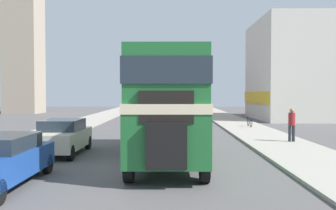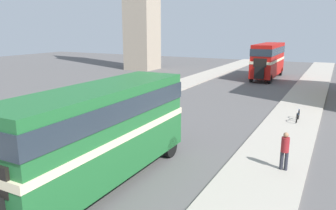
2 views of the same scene
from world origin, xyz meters
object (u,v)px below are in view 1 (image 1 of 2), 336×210
double_decker_bus (168,99)px  car_parked_near (1,160)px  bus_distant (172,93)px  pedestrian_walking (292,123)px  car_parked_mid (62,136)px  bicycle_on_pavement (250,122)px

double_decker_bus → car_parked_near: double_decker_bus is taller
bus_distant → pedestrian_walking: bearing=-77.4°
car_parked_mid → pedestrian_walking: 11.76m
double_decker_bus → bicycle_on_pavement: double_decker_bus is taller
double_decker_bus → pedestrian_walking: double_decker_bus is taller
double_decker_bus → car_parked_mid: (-4.69, 1.17, -1.68)m
car_parked_near → bicycle_on_pavement: bearing=58.8°
pedestrian_walking → bicycle_on_pavement: size_ratio=1.00×
pedestrian_walking → bicycle_on_pavement: (-0.40, 8.80, -0.64)m
bus_distant → car_parked_near: (-4.91, -37.79, -1.88)m
bus_distant → bicycle_on_pavement: size_ratio=5.50×
pedestrian_walking → car_parked_mid: bearing=-162.6°
bicycle_on_pavement → pedestrian_walking: bearing=-87.4°
pedestrian_walking → bicycle_on_pavement: pedestrian_walking is taller
bus_distant → pedestrian_walking: (6.40, -28.61, -1.53)m
car_parked_near → bicycle_on_pavement: car_parked_near is taller
double_decker_bus → car_parked_near: 6.78m
car_parked_mid → pedestrian_walking: bearing=17.4°
bicycle_on_pavement → double_decker_bus: bearing=-114.4°
car_parked_near → car_parked_mid: size_ratio=1.12×
double_decker_bus → pedestrian_walking: (6.53, 4.68, -1.35)m
bus_distant → car_parked_mid: size_ratio=2.40×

